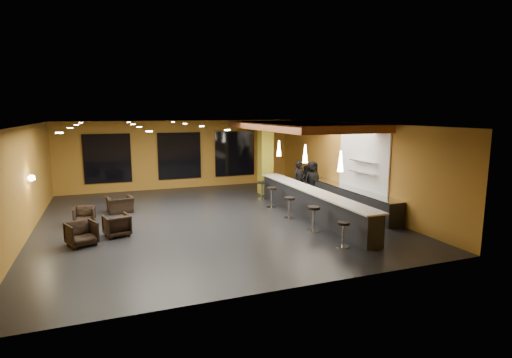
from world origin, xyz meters
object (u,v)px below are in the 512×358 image
object	(u,v)px
bar_stool_2	(290,205)
bar_stool_3	(272,195)
bar_counter	(310,203)
bar_stool_4	(262,188)
column	(265,158)
staff_c	(312,180)
armchair_c	(84,216)
armchair_d	(120,205)
pendant_1	(305,154)
bar_stool_0	(343,231)
pendant_2	(279,148)
armchair_a	(81,234)
armchair_b	(117,225)
pendant_0	(341,161)
bar_stool_1	(314,216)
prep_counter	(348,198)
staff_b	(307,182)
staff_a	(299,180)

from	to	relation	value
bar_stool_2	bar_stool_3	size ratio (longest dim) A/B	0.94
bar_counter	bar_stool_4	world-z (taller)	bar_counter
column	staff_c	world-z (taller)	column
armchair_c	armchair_d	xyz separation A→B (m)	(1.25, 1.35, -0.01)
pendant_1	bar_stool_0	xyz separation A→B (m)	(-0.79, -4.00, -1.86)
pendant_2	staff_c	world-z (taller)	pendant_2
bar_counter	pendant_1	world-z (taller)	pendant_1
bar_counter	pendant_1	xyz separation A→B (m)	(0.00, 0.50, 1.85)
bar_stool_3	bar_stool_4	world-z (taller)	bar_stool_3
armchair_c	armchair_a	bearing A→B (deg)	-85.71
bar_stool_4	bar_stool_3	bearing A→B (deg)	-97.06
bar_stool_4	armchair_d	bearing A→B (deg)	-177.54
armchair_b	armchair_d	size ratio (longest dim) A/B	0.80
pendant_0	staff_c	world-z (taller)	pendant_0
bar_stool_4	bar_stool_1	bearing A→B (deg)	-92.05
prep_counter	column	world-z (taller)	column
bar_counter	bar_stool_1	bearing A→B (deg)	-115.03
pendant_0	armchair_b	world-z (taller)	pendant_0
prep_counter	staff_c	size ratio (longest dim) A/B	3.49
bar_stool_2	bar_counter	bearing A→B (deg)	2.04
pendant_0	bar_stool_4	world-z (taller)	pendant_0
staff_c	armchair_a	bearing A→B (deg)	-164.56
bar_counter	armchair_b	xyz separation A→B (m)	(-7.00, -0.01, -0.15)
bar_stool_0	pendant_2	bearing A→B (deg)	83.10
pendant_0	bar_stool_4	size ratio (longest dim) A/B	0.86
bar_stool_4	bar_stool_2	bearing A→B (deg)	-93.88
staff_c	bar_stool_4	bearing A→B (deg)	161.08
bar_stool_0	armchair_c	bearing A→B (deg)	143.97
staff_b	armchair_c	size ratio (longest dim) A/B	2.17
bar_counter	staff_b	world-z (taller)	staff_b
staff_a	armchair_d	bearing A→B (deg)	172.71
staff_c	armchair_b	bearing A→B (deg)	-166.09
prep_counter	staff_a	bearing A→B (deg)	112.59
armchair_c	bar_stool_1	xyz separation A→B (m)	(7.19, -3.58, 0.22)
column	pendant_0	size ratio (longest dim) A/B	5.00
armchair_b	armchair_c	world-z (taller)	armchair_b
armchair_b	bar_stool_1	bearing A→B (deg)	149.65
pendant_1	armchair_b	bearing A→B (deg)	-175.83
staff_a	bar_stool_0	distance (m)	6.67
armchair_d	staff_a	bearing A→B (deg)	169.88
pendant_1	bar_stool_4	xyz separation A→B (m)	(-0.66, 2.89, -1.83)
bar_stool_0	bar_counter	bearing A→B (deg)	77.33
bar_stool_3	bar_stool_4	bearing A→B (deg)	82.94
bar_stool_4	pendant_0	bearing A→B (deg)	-83.06
pendant_0	bar_stool_0	xyz separation A→B (m)	(-0.79, -1.50, -1.86)
armchair_b	bar_stool_3	bearing A→B (deg)	-178.06
bar_stool_1	bar_stool_2	bearing A→B (deg)	91.50
bar_stool_0	staff_b	bearing A→B (deg)	71.14
pendant_0	staff_c	distance (m)	5.27
bar_stool_1	bar_counter	bearing A→B (deg)	64.97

